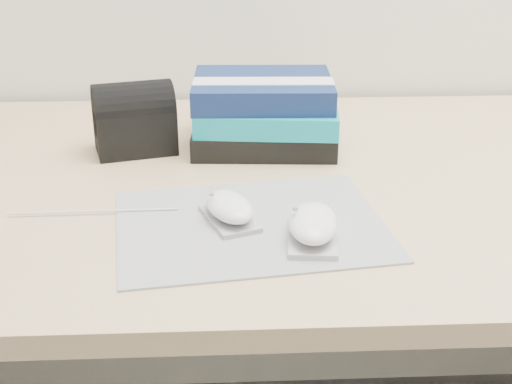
{
  "coord_description": "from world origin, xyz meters",
  "views": [
    {
      "loc": [
        -0.08,
        0.59,
        1.15
      ],
      "look_at": [
        -0.04,
        1.43,
        0.77
      ],
      "focal_mm": 50.0,
      "sensor_mm": 36.0,
      "label": 1
    }
  ],
  "objects_px": {
    "mouse_rear": "(229,208)",
    "book_stack": "(265,112)",
    "pouch": "(134,118)",
    "mouse_front": "(313,225)",
    "desk": "(275,286)"
  },
  "relations": [
    {
      "from": "mouse_front",
      "to": "book_stack",
      "type": "relative_size",
      "value": 0.46
    },
    {
      "from": "desk",
      "to": "mouse_front",
      "type": "distance_m",
      "value": 0.38
    },
    {
      "from": "mouse_rear",
      "to": "mouse_front",
      "type": "relative_size",
      "value": 0.97
    },
    {
      "from": "book_stack",
      "to": "pouch",
      "type": "xyz_separation_m",
      "value": [
        -0.21,
        -0.02,
        -0.0
      ]
    },
    {
      "from": "book_stack",
      "to": "pouch",
      "type": "bearing_deg",
      "value": -174.42
    },
    {
      "from": "mouse_rear",
      "to": "desk",
      "type": "bearing_deg",
      "value": 70.85
    },
    {
      "from": "mouse_rear",
      "to": "book_stack",
      "type": "relative_size",
      "value": 0.45
    },
    {
      "from": "desk",
      "to": "mouse_front",
      "type": "bearing_deg",
      "value": -84.97
    },
    {
      "from": "mouse_front",
      "to": "pouch",
      "type": "xyz_separation_m",
      "value": [
        -0.25,
        0.33,
        0.03
      ]
    },
    {
      "from": "mouse_rear",
      "to": "book_stack",
      "type": "bearing_deg",
      "value": 77.92
    },
    {
      "from": "mouse_rear",
      "to": "mouse_front",
      "type": "height_order",
      "value": "mouse_front"
    },
    {
      "from": "book_stack",
      "to": "pouch",
      "type": "distance_m",
      "value": 0.21
    },
    {
      "from": "pouch",
      "to": "mouse_front",
      "type": "bearing_deg",
      "value": -52.59
    },
    {
      "from": "mouse_rear",
      "to": "book_stack",
      "type": "height_order",
      "value": "book_stack"
    },
    {
      "from": "pouch",
      "to": "mouse_rear",
      "type": "bearing_deg",
      "value": -61.15
    }
  ]
}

